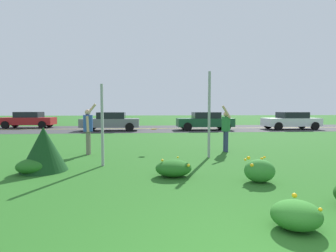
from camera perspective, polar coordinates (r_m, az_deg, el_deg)
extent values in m
plane|color=#26601E|center=(12.79, 0.61, -3.92)|extent=(120.00, 120.00, 0.00)
cube|color=#38383A|center=(23.03, -1.96, -0.54)|extent=(120.00, 8.53, 0.01)
cube|color=yellow|center=(23.03, -1.96, -0.53)|extent=(120.00, 0.16, 0.00)
ellipsoid|color=#23661E|center=(7.83, -27.32, -7.73)|extent=(0.80, 0.77, 0.39)
sphere|color=yellow|center=(7.62, -26.10, -7.49)|extent=(0.08, 0.08, 0.08)
sphere|color=yellow|center=(8.08, -27.87, -6.74)|extent=(0.09, 0.09, 0.09)
sphere|color=yellow|center=(7.84, -26.42, -6.48)|extent=(0.07, 0.07, 0.07)
sphere|color=yellow|center=(7.83, -26.24, -6.84)|extent=(0.08, 0.08, 0.08)
sphere|color=yellow|center=(8.17, -26.43, -6.99)|extent=(0.05, 0.05, 0.05)
sphere|color=yellow|center=(8.00, -27.88, -5.97)|extent=(0.06, 0.06, 0.06)
sphere|color=yellow|center=(7.79, -26.30, -7.03)|extent=(0.08, 0.08, 0.08)
ellipsoid|color=#2D7526|center=(4.29, 26.03, -16.93)|extent=(0.70, 0.63, 0.40)
sphere|color=yellow|center=(4.48, 25.73, -13.42)|extent=(0.08, 0.08, 0.08)
sphere|color=yellow|center=(4.25, 23.01, -15.51)|extent=(0.06, 0.06, 0.06)
sphere|color=yellow|center=(4.08, 30.14, -15.40)|extent=(0.05, 0.05, 0.05)
ellipsoid|color=#23661E|center=(6.67, 1.21, -9.14)|extent=(0.91, 0.73, 0.42)
sphere|color=yellow|center=(6.99, 2.12, -6.80)|extent=(0.05, 0.05, 0.05)
sphere|color=yellow|center=(6.44, 4.47, -8.48)|extent=(0.08, 0.08, 0.08)
sphere|color=yellow|center=(6.61, -1.24, -7.42)|extent=(0.07, 0.07, 0.07)
ellipsoid|color=#337F2D|center=(6.51, 19.24, -9.16)|extent=(0.71, 0.58, 0.53)
sphere|color=yellow|center=(6.35, 19.14, -8.51)|extent=(0.08, 0.08, 0.08)
sphere|color=yellow|center=(6.54, 16.41, -7.00)|extent=(0.06, 0.06, 0.06)
sphere|color=yellow|center=(6.64, 20.20, -6.36)|extent=(0.06, 0.06, 0.06)
sphere|color=yellow|center=(6.66, 17.06, -6.61)|extent=(0.09, 0.09, 0.09)
sphere|color=yellow|center=(6.27, 17.74, -8.10)|extent=(0.08, 0.08, 0.08)
sphere|color=yellow|center=(6.61, 19.57, -6.79)|extent=(0.06, 0.06, 0.06)
sphere|color=yellow|center=(6.56, 19.73, -6.67)|extent=(0.06, 0.06, 0.06)
cube|color=#93969B|center=(8.01, -14.06, 0.17)|extent=(0.07, 0.10, 2.43)
cube|color=#93969B|center=(9.25, 8.91, 2.42)|extent=(0.07, 0.10, 2.99)
cone|color=#143D19|center=(7.94, -25.31, -4.51)|extent=(1.23, 1.23, 1.21)
cylinder|color=#2D4C9E|center=(10.20, -16.96, 0.58)|extent=(0.34, 0.34, 0.61)
sphere|color=tan|center=(10.19, -17.00, 2.86)|extent=(0.21, 0.21, 0.21)
cylinder|color=#726B5B|center=(10.35, -16.80, -3.47)|extent=(0.14, 0.14, 0.86)
cylinder|color=#726B5B|center=(10.18, -16.97, -3.59)|extent=(0.14, 0.14, 0.86)
cylinder|color=tan|center=(10.37, -16.42, 3.34)|extent=(0.44, 0.10, 0.50)
cylinder|color=tan|center=(10.00, -17.04, 0.43)|extent=(0.11, 0.09, 0.58)
cylinder|color=#287038|center=(10.64, 12.46, 0.45)|extent=(0.34, 0.34, 0.58)
sphere|color=tan|center=(10.62, 12.48, 2.54)|extent=(0.21, 0.21, 0.21)
cylinder|color=navy|center=(10.62, 12.55, -3.34)|extent=(0.14, 0.14, 0.82)
cylinder|color=navy|center=(10.78, 12.25, -3.24)|extent=(0.14, 0.14, 0.82)
cylinder|color=tan|center=(10.42, 12.54, 3.01)|extent=(0.37, 0.10, 0.51)
cylinder|color=tan|center=(10.82, 12.01, 0.41)|extent=(0.11, 0.09, 0.55)
cylinder|color=orange|center=(10.32, -3.08, -0.69)|extent=(0.24, 0.24, 0.05)
torus|color=orange|center=(10.32, -3.08, -0.73)|extent=(0.24, 0.24, 0.06)
cube|color=silver|center=(24.35, 25.08, 0.79)|extent=(4.50, 1.82, 0.66)
cube|color=black|center=(24.38, 25.32, 2.13)|extent=(2.10, 1.64, 0.52)
cylinder|color=black|center=(22.83, 22.82, -0.04)|extent=(0.66, 0.22, 0.66)
cylinder|color=black|center=(24.42, 20.87, 0.22)|extent=(0.66, 0.22, 0.66)
cylinder|color=black|center=(24.44, 29.26, 0.00)|extent=(0.66, 0.22, 0.66)
cylinder|color=black|center=(25.92, 27.04, 0.25)|extent=(0.66, 0.22, 0.66)
cube|color=#194C2D|center=(21.60, 7.96, 0.78)|extent=(4.50, 1.82, 0.66)
cube|color=black|center=(21.60, 8.23, 2.29)|extent=(2.10, 1.64, 0.52)
cylinder|color=black|center=(20.44, 4.28, -0.17)|extent=(0.66, 0.22, 0.66)
cylinder|color=black|center=(22.20, 3.53, 0.14)|extent=(0.66, 0.22, 0.66)
cylinder|color=black|center=(21.17, 12.59, -0.11)|extent=(0.66, 0.22, 0.66)
cylinder|color=black|center=(22.87, 11.23, 0.18)|extent=(0.66, 0.22, 0.66)
cube|color=slate|center=(21.21, -12.40, 0.68)|extent=(4.50, 1.82, 0.66)
cube|color=black|center=(21.18, -12.15, 2.22)|extent=(2.10, 1.64, 0.52)
cylinder|color=black|center=(20.61, -16.98, -0.28)|extent=(0.66, 0.22, 0.66)
cylinder|color=black|center=(22.35, -16.05, 0.03)|extent=(0.66, 0.22, 0.66)
cylinder|color=black|center=(20.20, -8.34, -0.24)|extent=(0.66, 0.22, 0.66)
cylinder|color=black|center=(21.97, -8.08, 0.07)|extent=(0.66, 0.22, 0.66)
cube|color=maroon|center=(27.01, -28.05, 0.96)|extent=(4.50, 1.82, 0.66)
cube|color=black|center=(26.95, -27.89, 2.17)|extent=(2.10, 1.64, 0.52)
cylinder|color=black|center=(26.86, -31.82, 0.20)|extent=(0.66, 0.22, 0.66)
cylinder|color=black|center=(28.46, -30.21, 0.42)|extent=(0.66, 0.22, 0.66)
cylinder|color=black|center=(25.62, -25.61, 0.25)|extent=(0.66, 0.22, 0.66)
cylinder|color=black|center=(27.29, -24.31, 0.48)|extent=(0.66, 0.22, 0.66)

